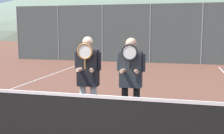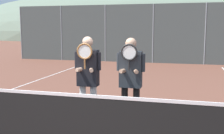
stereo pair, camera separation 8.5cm
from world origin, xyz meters
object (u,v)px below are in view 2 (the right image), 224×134
(car_left_of_center, at_px, (152,45))
(car_far_left, at_px, (80,43))
(player_leftmost, at_px, (88,76))
(player_center_left, at_px, (131,77))

(car_left_of_center, bearing_deg, car_far_left, 178.92)
(car_far_left, bearing_deg, player_leftmost, -68.33)
(player_leftmost, xyz_separation_m, car_left_of_center, (-0.38, 14.30, -0.24))
(player_leftmost, height_order, player_center_left, player_leftmost)
(player_leftmost, distance_m, player_center_left, 0.85)
(player_leftmost, bearing_deg, car_left_of_center, 91.51)
(player_leftmost, bearing_deg, car_far_left, 111.67)
(car_far_left, relative_size, car_left_of_center, 0.97)
(player_center_left, bearing_deg, player_leftmost, -171.39)
(car_far_left, bearing_deg, player_center_left, -65.32)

